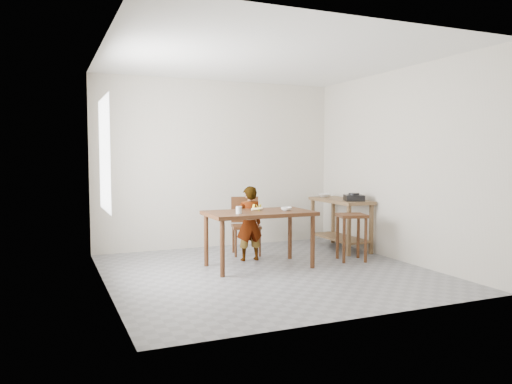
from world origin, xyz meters
name	(u,v)px	position (x,y,z in m)	size (l,w,h in m)	color
floor	(268,273)	(0.00, 0.00, -0.02)	(4.00, 4.00, 0.04)	slate
ceiling	(269,56)	(0.00, 0.00, 2.72)	(4.00, 4.00, 0.04)	white
wall_back	(217,164)	(0.00, 2.02, 1.35)	(4.00, 0.04, 2.70)	beige
wall_front	(362,171)	(0.00, -2.02, 1.35)	(4.00, 0.04, 2.70)	beige
wall_left	(102,168)	(-2.02, 0.00, 1.35)	(0.04, 4.00, 2.70)	beige
wall_right	(398,165)	(2.02, 0.00, 1.35)	(0.04, 4.00, 2.70)	beige
window_pane	(104,154)	(-1.97, 0.20, 1.50)	(0.02, 1.10, 1.30)	white
dining_table	(259,239)	(0.00, 0.30, 0.38)	(1.40, 0.80, 0.75)	#432411
prep_counter	(340,224)	(1.72, 1.00, 0.40)	(0.50, 1.20, 0.80)	brown
child	(249,223)	(0.04, 0.74, 0.53)	(0.39, 0.25, 1.06)	white
dining_chair	(246,226)	(0.16, 1.16, 0.43)	(0.42, 0.42, 0.86)	#432411
stool	(351,237)	(1.37, 0.18, 0.33)	(0.38, 0.38, 0.67)	#432411
glass_tumbler	(239,210)	(-0.35, 0.15, 0.80)	(0.07, 0.07, 0.09)	silver
small_bowl	(286,209)	(0.37, 0.23, 0.77)	(0.15, 0.15, 0.05)	silver
banana	(257,209)	(0.00, 0.37, 0.78)	(0.17, 0.12, 0.06)	#DEB353
serving_bowl	(324,195)	(1.68, 1.44, 0.83)	(0.22, 0.22, 0.05)	silver
gas_burner	(354,198)	(1.72, 0.63, 0.85)	(0.28, 0.28, 0.09)	black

